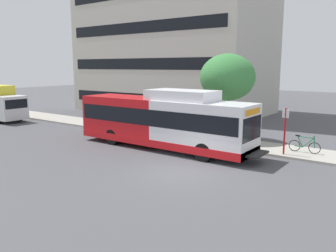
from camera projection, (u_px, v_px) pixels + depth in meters
ground_plane at (72, 149)px, 21.00m from camera, size 120.00×120.00×0.00m
sidewalk_curb at (166, 134)px, 25.40m from camera, size 3.00×56.00×0.14m
transit_bus at (163, 121)px, 20.99m from camera, size 2.58×12.25×3.65m
bus_stop_sign_pole at (285, 128)px, 19.05m from camera, size 0.10×0.36×2.60m
bicycle_parked at (305, 145)px, 19.60m from camera, size 0.52×1.76×1.02m
street_tree_near_stop at (227, 77)px, 23.15m from camera, size 3.71×3.71×5.71m
lattice_comm_tower at (102, 33)px, 50.40m from camera, size 1.10×1.10×29.54m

